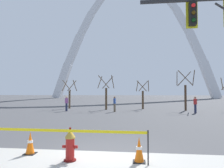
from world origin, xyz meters
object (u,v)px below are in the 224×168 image
(fire_hydrant, at_px, (70,145))
(traffic_cone_mid_sidewalk, at_px, (139,150))
(monument_arch, at_px, (133,43))
(pedestrian_standing_center, at_px, (115,104))
(pedestrian_walking_right, at_px, (67,103))
(traffic_cone_by_hydrant, at_px, (30,143))
(pedestrian_walking_left, at_px, (195,105))

(fire_hydrant, distance_m, traffic_cone_mid_sidewalk, 2.04)
(monument_arch, xyz_separation_m, pedestrian_standing_center, (-1.08, -46.65, -17.20))
(traffic_cone_mid_sidewalk, relative_size, pedestrian_walking_right, 0.46)
(traffic_cone_by_hydrant, height_order, pedestrian_standing_center, pedestrian_standing_center)
(traffic_cone_by_hydrant, relative_size, traffic_cone_mid_sidewalk, 1.00)
(traffic_cone_by_hydrant, distance_m, monument_arch, 64.00)
(pedestrian_walking_left, xyz_separation_m, pedestrian_standing_center, (-7.86, 0.31, 0.00))
(traffic_cone_by_hydrant, bearing_deg, monument_arch, 87.85)
(pedestrian_walking_left, bearing_deg, fire_hydrant, -116.74)
(traffic_cone_mid_sidewalk, xyz_separation_m, pedestrian_walking_right, (-7.49, 15.42, 0.46))
(traffic_cone_mid_sidewalk, bearing_deg, pedestrian_walking_right, 115.91)
(traffic_cone_by_hydrant, height_order, pedestrian_walking_left, pedestrian_walking_left)
(monument_arch, distance_m, pedestrian_standing_center, 49.73)
(fire_hydrant, xyz_separation_m, pedestrian_standing_center, (-0.30, 15.32, 0.35))
(traffic_cone_by_hydrant, distance_m, pedestrian_walking_right, 15.55)
(fire_hydrant, distance_m, pedestrian_walking_left, 16.82)
(fire_hydrant, relative_size, pedestrian_walking_left, 0.62)
(fire_hydrant, relative_size, monument_arch, 0.02)
(traffic_cone_mid_sidewalk, height_order, pedestrian_walking_right, pedestrian_walking_right)
(fire_hydrant, relative_size, pedestrian_walking_right, 0.62)
(monument_arch, bearing_deg, fire_hydrant, -90.73)
(pedestrian_standing_center, bearing_deg, traffic_cone_mid_sidewalk, -81.29)
(fire_hydrant, height_order, monument_arch, monument_arch)
(pedestrian_standing_center, bearing_deg, traffic_cone_by_hydrant, -94.73)
(pedestrian_walking_right, bearing_deg, monument_arch, 82.34)
(pedestrian_walking_left, height_order, pedestrian_standing_center, same)
(fire_hydrant, distance_m, monument_arch, 64.42)
(monument_arch, xyz_separation_m, pedestrian_walking_left, (6.78, -46.96, -17.20))
(traffic_cone_by_hydrant, bearing_deg, pedestrian_standing_center, 85.27)
(traffic_cone_by_hydrant, relative_size, monument_arch, 0.01)
(pedestrian_standing_center, distance_m, pedestrian_walking_right, 5.17)
(fire_hydrant, xyz_separation_m, traffic_cone_by_hydrant, (-1.52, 0.51, -0.11))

